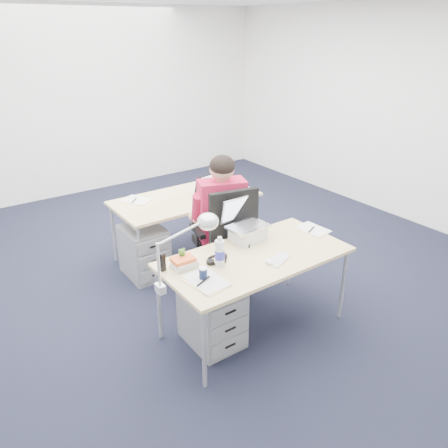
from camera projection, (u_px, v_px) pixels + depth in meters
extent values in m
plane|color=black|center=(222.00, 275.00, 4.76)|extent=(7.00, 7.00, 0.00)
cube|color=white|center=(92.00, 102.00, 6.78)|extent=(6.00, 0.02, 2.80)
cube|color=white|center=(407.00, 116.00, 5.76)|extent=(0.02, 7.00, 2.80)
cube|color=#DBBE7E|center=(256.00, 257.00, 3.66)|extent=(1.60, 0.80, 0.03)
cylinder|color=#B7BABC|center=(204.00, 349.00, 3.16)|extent=(0.04, 0.04, 0.70)
cylinder|color=#B7BABC|center=(343.00, 284.00, 3.95)|extent=(0.04, 0.04, 0.70)
cylinder|color=#B7BABC|center=(159.00, 304.00, 3.68)|extent=(0.04, 0.04, 0.70)
cylinder|color=#B7BABC|center=(290.00, 254.00, 4.47)|extent=(0.04, 0.04, 0.70)
cube|color=#DBBE7E|center=(185.00, 198.00, 4.90)|extent=(1.60, 0.80, 0.03)
cylinder|color=#B7BABC|center=(141.00, 258.00, 4.40)|extent=(0.04, 0.04, 0.70)
cylinder|color=#B7BABC|center=(256.00, 223.00, 5.19)|extent=(0.04, 0.04, 0.70)
cylinder|color=#B7BABC|center=(113.00, 233.00, 4.92)|extent=(0.04, 0.04, 0.70)
cylinder|color=#B7BABC|center=(222.00, 205.00, 5.71)|extent=(0.04, 0.04, 0.70)
cylinder|color=black|center=(223.00, 264.00, 4.43)|extent=(0.05, 0.05, 0.45)
cube|color=black|center=(223.00, 243.00, 4.33)|extent=(0.59, 0.59, 0.08)
cube|color=black|center=(234.00, 220.00, 3.98)|extent=(0.47, 0.15, 0.56)
cube|color=#BC1A3F|center=(222.00, 211.00, 4.19)|extent=(0.49, 0.37, 0.60)
sphere|color=tan|center=(222.00, 169.00, 4.02)|extent=(0.23, 0.23, 0.23)
cube|color=#9A9D9F|center=(212.00, 314.00, 3.67)|extent=(0.40, 0.50, 0.55)
cube|color=#9A9D9F|center=(144.00, 252.00, 4.68)|extent=(0.40, 0.50, 0.55)
cube|color=white|center=(279.00, 260.00, 3.57)|extent=(0.27, 0.19, 0.01)
ellipsoid|color=white|center=(269.00, 261.00, 3.53)|extent=(0.08, 0.11, 0.03)
cylinder|color=#162045|center=(203.00, 274.00, 3.29)|extent=(0.08, 0.08, 0.10)
cylinder|color=silver|center=(220.00, 251.00, 3.45)|extent=(0.09, 0.09, 0.25)
cube|color=silver|center=(184.00, 262.00, 3.46)|extent=(0.23, 0.21, 0.09)
cube|color=black|center=(163.00, 262.00, 3.39)|extent=(0.05, 0.04, 0.15)
cube|color=#FEDA93|center=(206.00, 282.00, 3.27)|extent=(0.27, 0.36, 0.01)
cube|color=#FEDA93|center=(313.00, 230.00, 4.10)|extent=(0.24, 0.32, 0.01)
cylinder|color=white|center=(202.00, 190.00, 4.98)|extent=(0.08, 0.08, 0.09)
cube|color=white|center=(136.00, 201.00, 4.79)|extent=(0.34, 0.37, 0.01)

